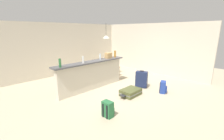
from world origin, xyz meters
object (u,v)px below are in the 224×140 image
Objects in this scene: bottle_amber at (115,54)px; backpack_green at (108,109)px; backpack_blue at (163,87)px; suitcase_upright_navy at (142,79)px; grocery_bag at (108,55)px; dining_chair_near_partition at (113,65)px; bottle_clear at (100,57)px; dining_table at (106,61)px; bottle_white at (83,60)px; bottle_green at (60,63)px; suitcase_flat_olive at (131,92)px; pendant_lamp at (106,37)px.

backpack_green is (-2.15, -1.82, -1.00)m from bottle_amber.
suitcase_upright_navy is at bearing 95.28° from backpack_blue.
grocery_bag is 1.31m from dining_chair_near_partition.
bottle_clear reaches higher than dining_table.
suitcase_upright_navy is 0.88m from backpack_blue.
backpack_blue is (1.93, -2.02, -0.98)m from bottle_white.
suitcase_upright_navy is (2.70, -1.14, -0.86)m from bottle_green.
bottle_white is 0.29× the size of suitcase_flat_olive.
bottle_amber reaches higher than suitcase_upright_navy.
bottle_white is 1.10× the size of bottle_clear.
bottle_green is 2.48m from suitcase_flat_olive.
dining_table is (0.93, 1.16, -0.53)m from grocery_bag.
bottle_white is at bearing -172.35° from bottle_clear.
bottle_green reaches higher than suitcase_upright_navy.
backpack_green is at bearing -132.18° from dining_table.
grocery_bag is 0.34× the size of pendant_lamp.
pendant_lamp is 2.85m from suitcase_upright_navy.
suitcase_flat_olive is 1.98× the size of backpack_green.
pendant_lamp is 1.14× the size of suitcase_upright_navy.
suitcase_upright_navy is at bearing 11.59° from suitcase_flat_olive.
suitcase_flat_olive is (1.79, -1.32, -1.08)m from bottle_green.
bottle_amber reaches higher than backpack_green.
bottle_clear is at bearing 7.65° from bottle_white.
bottle_clear is at bearing 116.55° from backpack_blue.
dining_table is (1.35, 1.14, -0.53)m from bottle_clear.
backpack_blue is (0.98, -0.68, 0.09)m from suitcase_flat_olive.
dining_chair_near_partition is (0.94, 0.64, -0.66)m from grocery_bag.
bottle_green is 1.02× the size of grocery_bag.
bottle_clear is 1.80m from suitcase_flat_olive.
suitcase_upright_navy is at bearing 14.41° from backpack_green.
pendant_lamp is at bearing -77.51° from dining_table.
grocery_bag reaches higher than dining_chair_near_partition.
bottle_green is 2.47m from bottle_amber.
pendant_lamp is at bearing 22.04° from bottle_green.
grocery_bag is at bearing 172.42° from bottle_amber.
pendant_lamp reaches higher than dining_table.
bottle_green is 0.63× the size of backpack_green.
dining_chair_near_partition is at bearing 58.49° from suitcase_flat_olive.
suitcase_flat_olive is 1.24× the size of suitcase_upright_navy.
bottle_green is 0.32× the size of suitcase_flat_olive.
bottle_white is 0.22× the size of dining_table.
suitcase_flat_olive is 1.53m from backpack_green.
backpack_blue is at bearing -63.45° from bottle_clear.
suitcase_upright_navy is at bearing -52.12° from bottle_clear.
bottle_green reaches higher than bottle_clear.
bottle_green is at bearing -179.08° from bottle_white.
dining_chair_near_partition is (1.36, 0.63, -0.66)m from bottle_clear.
bottle_clear is at bearing 177.74° from grocery_bag.
backpack_blue is at bearing -34.61° from suitcase_flat_olive.
bottle_amber is 0.66× the size of backpack_blue.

